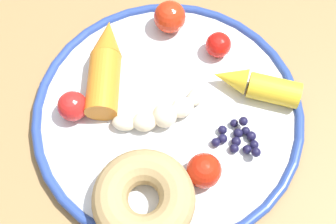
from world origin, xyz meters
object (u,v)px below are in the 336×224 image
object	(u,v)px
tomato_near	(170,17)
tomato_extra	(218,45)
tomato_mid	(73,106)
banana	(163,113)
carrot_orange	(105,65)
plate	(168,113)
tomato_far	(204,171)
blueberry_pile	(239,138)
donut	(144,199)
carrot_yellow	(255,84)
dining_table	(176,176)

from	to	relation	value
tomato_near	tomato_extra	distance (m)	0.07
tomato_mid	tomato_extra	size ratio (longest dim) A/B	1.10
banana	carrot_orange	bearing A→B (deg)	-72.29
plate	tomato_extra	bearing A→B (deg)	-157.72
banana	tomato_far	world-z (taller)	tomato_far
blueberry_pile	tomato_extra	distance (m)	0.13
banana	tomato_mid	size ratio (longest dim) A/B	3.51
tomato_extra	tomato_far	bearing A→B (deg)	50.39
banana	tomato_far	bearing A→B (deg)	90.31
plate	donut	xyz separation A→B (m)	(0.08, 0.08, 0.02)
carrot_orange	donut	size ratio (longest dim) A/B	1.19
carrot_yellow	tomato_far	world-z (taller)	tomato_far
carrot_orange	carrot_yellow	size ratio (longest dim) A/B	1.37
plate	tomato_near	size ratio (longest dim) A/B	7.89
plate	tomato_near	bearing A→B (deg)	-122.41
donut	tomato_far	size ratio (longest dim) A/B	2.84
tomato_extra	dining_table	bearing A→B (deg)	37.50
banana	tomato_far	xyz separation A→B (m)	(-0.00, 0.09, 0.01)
dining_table	carrot_orange	xyz separation A→B (m)	(0.02, -0.14, 0.12)
tomato_mid	plate	bearing A→B (deg)	149.15
donut	tomato_far	xyz separation A→B (m)	(-0.07, 0.01, -0.00)
tomato_extra	donut	bearing A→B (deg)	34.36
banana	carrot_yellow	bearing A→B (deg)	167.46
carrot_orange	blueberry_pile	size ratio (longest dim) A/B	2.36
carrot_orange	carrot_yellow	bearing A→B (deg)	141.12
carrot_orange	tomato_mid	xyz separation A→B (m)	(0.06, 0.03, -0.00)
plate	tomato_mid	xyz separation A→B (m)	(0.10, -0.06, 0.02)
carrot_orange	blueberry_pile	xyz separation A→B (m)	(-0.09, 0.16, -0.01)
plate	banana	world-z (taller)	banana
donut	blueberry_pile	distance (m)	0.13
tomato_far	plate	bearing A→B (deg)	-95.40
plate	blueberry_pile	size ratio (longest dim) A/B	5.87
tomato_near	plate	bearing A→B (deg)	57.59
banana	tomato_near	distance (m)	0.14
carrot_orange	blueberry_pile	bearing A→B (deg)	118.77
carrot_yellow	tomato_mid	distance (m)	0.22
plate	carrot_orange	distance (m)	0.10
banana	tomato_extra	distance (m)	0.12
plate	carrot_yellow	distance (m)	0.11
carrot_orange	tomato_mid	size ratio (longest dim) A/B	3.68
carrot_yellow	carrot_orange	bearing A→B (deg)	-38.88
carrot_yellow	tomato_near	xyz separation A→B (m)	(0.04, -0.14, 0.01)
banana	carrot_yellow	size ratio (longest dim) A/B	1.31
plate	banana	xyz separation A→B (m)	(0.01, 0.00, 0.02)
dining_table	donut	xyz separation A→B (m)	(0.07, 0.04, 0.12)
carrot_orange	donut	xyz separation A→B (m)	(0.04, 0.17, 0.00)
carrot_orange	tomato_far	size ratio (longest dim) A/B	3.38
blueberry_pile	tomato_far	size ratio (longest dim) A/B	1.43
dining_table	tomato_near	bearing A→B (deg)	-118.48
tomato_near	banana	bearing A→B (deg)	55.19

